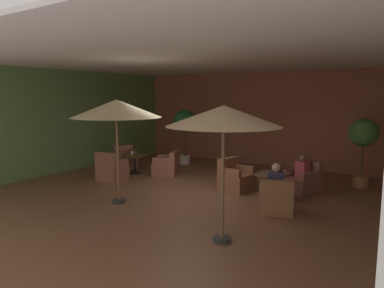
{
  "coord_description": "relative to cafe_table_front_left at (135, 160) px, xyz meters",
  "views": [
    {
      "loc": [
        5.12,
        -7.25,
        2.58
      ],
      "look_at": [
        0.0,
        0.51,
        1.29
      ],
      "focal_mm": 33.04,
      "sensor_mm": 36.0,
      "label": 1
    }
  ],
  "objects": [
    {
      "name": "ground_plane",
      "position": [
        2.79,
        -1.3,
        -0.46
      ],
      "size": [
        10.07,
        10.21,
        0.02
      ],
      "primitive_type": "cube",
      "color": "brown"
    },
    {
      "name": "wall_back_brick",
      "position": [
        2.79,
        3.77,
        1.26
      ],
      "size": [
        10.07,
        0.08,
        3.42
      ],
      "primitive_type": "cube",
      "color": "#94513A",
      "rests_on": "ground_plane"
    },
    {
      "name": "wall_left_accent",
      "position": [
        -2.2,
        -1.3,
        1.26
      ],
      "size": [
        0.08,
        10.21,
        3.42
      ],
      "primitive_type": "cube",
      "color": "#5E8046",
      "rests_on": "ground_plane"
    },
    {
      "name": "ceiling_slab",
      "position": [
        2.79,
        -1.3,
        3.0
      ],
      "size": [
        10.07,
        10.21,
        0.06
      ],
      "primitive_type": "cube",
      "color": "silver",
      "rests_on": "wall_back_brick"
    },
    {
      "name": "cafe_table_front_left",
      "position": [
        0.0,
        0.0,
        0.0
      ],
      "size": [
        0.68,
        0.68,
        0.62
      ],
      "color": "black",
      "rests_on": "ground_plane"
    },
    {
      "name": "armchair_front_left_north",
      "position": [
        0.06,
        -1.11,
        -0.13
      ],
      "size": [
        0.78,
        0.76,
        0.89
      ],
      "color": "#8E5442",
      "rests_on": "ground_plane"
    },
    {
      "name": "armchair_front_left_east",
      "position": [
        1.02,
        0.41,
        -0.15
      ],
      "size": [
        0.98,
        0.96,
        0.79
      ],
      "color": "brown",
      "rests_on": "ground_plane"
    },
    {
      "name": "armchair_front_left_south",
      "position": [
        -0.96,
        0.53,
        -0.15
      ],
      "size": [
        0.98,
        0.97,
        0.79
      ],
      "color": "#8E5545",
      "rests_on": "ground_plane"
    },
    {
      "name": "cafe_table_front_right",
      "position": [
        4.83,
        -0.19,
        0.02
      ],
      "size": [
        0.73,
        0.73,
        0.62
      ],
      "color": "black",
      "rests_on": "ground_plane"
    },
    {
      "name": "armchair_front_right_north",
      "position": [
        3.71,
        -0.01,
        -0.13
      ],
      "size": [
        0.87,
        0.91,
        0.87
      ],
      "color": "brown",
      "rests_on": "ground_plane"
    },
    {
      "name": "armchair_front_right_east",
      "position": [
        5.29,
        -1.22,
        -0.16
      ],
      "size": [
        0.95,
        0.97,
        0.78
      ],
      "color": "#8F5C3B",
      "rests_on": "ground_plane"
    },
    {
      "name": "armchair_front_right_south",
      "position": [
        5.3,
        0.85,
        -0.15
      ],
      "size": [
        0.99,
        1.01,
        0.83
      ],
      "color": "#8D5446",
      "rests_on": "ground_plane"
    },
    {
      "name": "patio_umbrella_tall_red",
      "position": [
        1.89,
        -2.62,
        1.81
      ],
      "size": [
        2.11,
        2.11,
        2.48
      ],
      "color": "#2D2D2D",
      "rests_on": "ground_plane"
    },
    {
      "name": "patio_umbrella_center_beige",
      "position": [
        5.07,
        -3.26,
        1.76
      ],
      "size": [
        1.98,
        1.98,
        2.41
      ],
      "color": "#2D2D2D",
      "rests_on": "ground_plane"
    },
    {
      "name": "potted_tree_left_corner",
      "position": [
        0.43,
        2.3,
        1.05
      ],
      "size": [
        0.82,
        0.82,
        2.05
      ],
      "color": "beige",
      "rests_on": "ground_plane"
    },
    {
      "name": "potted_tree_mid_left",
      "position": [
        6.53,
        2.16,
        0.96
      ],
      "size": [
        0.79,
        0.79,
        1.95
      ],
      "color": "#A96642",
      "rests_on": "ground_plane"
    },
    {
      "name": "potted_tree_mid_right",
      "position": [
        2.61,
        1.37,
        1.04
      ],
      "size": [
        0.7,
        0.7,
        2.19
      ],
      "color": "#313036",
      "rests_on": "ground_plane"
    },
    {
      "name": "patron_blue_shirt",
      "position": [
        5.27,
        -1.19,
        0.27
      ],
      "size": [
        0.4,
        0.35,
        0.68
      ],
      "color": "#322E43",
      "rests_on": "ground_plane"
    },
    {
      "name": "patron_by_window",
      "position": [
        5.28,
        0.8,
        0.21
      ],
      "size": [
        0.39,
        0.34,
        0.6
      ],
      "color": "#B6424E",
      "rests_on": "ground_plane"
    },
    {
      "name": "iced_drink_cup",
      "position": [
        -0.15,
        0.04,
        0.23
      ],
      "size": [
        0.08,
        0.08,
        0.11
      ],
      "primitive_type": "cylinder",
      "color": "silver",
      "rests_on": "cafe_table_front_left"
    }
  ]
}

